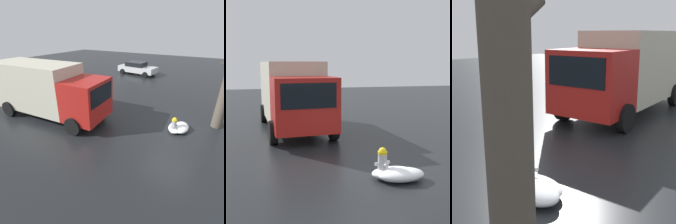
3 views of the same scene
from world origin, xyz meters
The scene contains 5 objects.
ground_plane centered at (0.00, 0.00, 0.00)m, with size 60.00×60.00×0.00m, color black.
fire_hydrant centered at (0.00, 0.00, 0.43)m, with size 0.35×0.45×0.83m.
delivery_truck centered at (6.94, 1.74, 1.67)m, with size 7.18×3.06×3.08m.
snow_pile_by_hydrant centered at (-0.30, -0.41, 0.17)m, with size 0.73×1.24×0.33m.
snow_pile_curbside centered at (-0.08, -0.30, 0.14)m, with size 0.72×1.21×0.29m.
Camera 2 is at (-7.43, 2.92, 3.02)m, focal length 50.00 mm.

